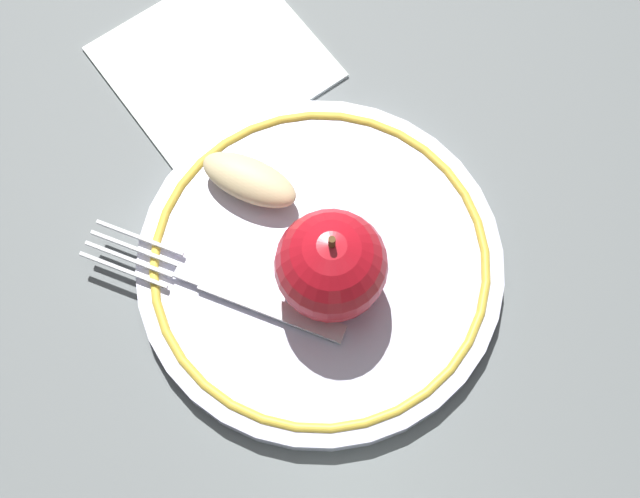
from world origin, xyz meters
TOP-DOWN VIEW (x-y plane):
  - ground_plane at (0.00, 0.00)m, footprint 2.00×2.00m
  - plate at (0.01, 0.01)m, footprint 0.24×0.24m
  - apple_red_whole at (0.01, -0.01)m, footprint 0.07×0.07m
  - apple_slice_front at (-0.01, 0.07)m, footprint 0.06×0.07m
  - fork at (-0.05, 0.02)m, footprint 0.13×0.14m
  - napkin_folded at (0.01, 0.18)m, footprint 0.16×0.16m

SIDE VIEW (x-z plane):
  - ground_plane at x=0.00m, z-range 0.00..0.00m
  - napkin_folded at x=0.01m, z-range 0.00..0.01m
  - plate at x=0.01m, z-range 0.00..0.02m
  - fork at x=-0.05m, z-range 0.02..0.02m
  - apple_slice_front at x=-0.01m, z-range 0.02..0.04m
  - apple_red_whole at x=0.01m, z-range 0.01..0.09m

